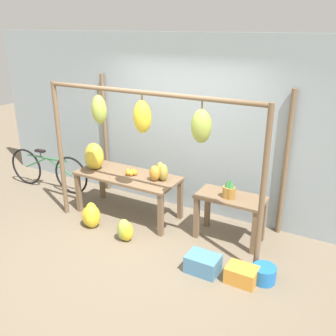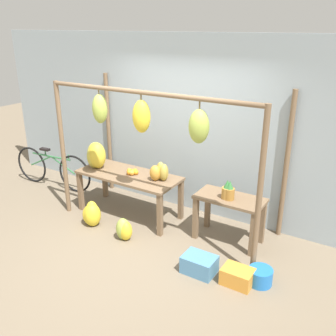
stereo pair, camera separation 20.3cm
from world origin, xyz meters
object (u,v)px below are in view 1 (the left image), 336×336
object	(u,v)px
fruit_crate_purple	(242,275)
blue_bucket	(264,274)
papaya_pile	(160,172)
pineapple_cluster	(229,190)
banana_pile_ground_right	(125,231)
banana_pile_ground_left	(91,216)
fruit_crate_white	(203,264)
orange_pile	(131,172)
parked_bicycle	(48,170)
banana_pile_on_table	(94,156)

from	to	relation	value
fruit_crate_purple	blue_bucket	bearing A→B (deg)	33.16
papaya_pile	pineapple_cluster	bearing A→B (deg)	-0.38
pineapple_cluster	blue_bucket	xyz separation A→B (m)	(0.73, -0.64, -0.69)
banana_pile_ground_right	fruit_crate_purple	distance (m)	1.76
banana_pile_ground_left	papaya_pile	bearing A→B (deg)	37.94
fruit_crate_white	orange_pile	bearing A→B (deg)	153.43
banana_pile_ground_left	parked_bicycle	size ratio (longest dim) A/B	0.22
banana_pile_ground_left	papaya_pile	size ratio (longest dim) A/B	1.32
pineapple_cluster	papaya_pile	world-z (taller)	papaya_pile
fruit_crate_purple	fruit_crate_white	bearing A→B (deg)	-175.14
pineapple_cluster	banana_pile_ground_right	distance (m)	1.58
orange_pile	banana_pile_ground_right	size ratio (longest dim) A/B	0.67
orange_pile	blue_bucket	xyz separation A→B (m)	(2.34, -0.62, -0.64)
orange_pile	pineapple_cluster	distance (m)	1.61
fruit_crate_white	pineapple_cluster	bearing A→B (deg)	90.84
banana_pile_ground_right	parked_bicycle	xyz separation A→B (m)	(-2.31, 0.78, 0.21)
fruit_crate_white	fruit_crate_purple	world-z (taller)	fruit_crate_white
orange_pile	papaya_pile	bearing A→B (deg)	2.49
fruit_crate_white	parked_bicycle	bearing A→B (deg)	166.05
papaya_pile	fruit_crate_purple	bearing A→B (deg)	-26.31
parked_bicycle	papaya_pile	world-z (taller)	papaya_pile
orange_pile	fruit_crate_purple	size ratio (longest dim) A/B	0.60
banana_pile_ground_right	fruit_crate_purple	size ratio (longest dim) A/B	0.90
pineapple_cluster	banana_pile_ground_left	size ratio (longest dim) A/B	0.68
orange_pile	pineapple_cluster	bearing A→B (deg)	0.53
banana_pile_ground_right	papaya_pile	distance (m)	1.00
banana_pile_on_table	fruit_crate_white	xyz separation A→B (m)	(2.30, -0.73, -0.80)
banana_pile_ground_left	blue_bucket	bearing A→B (deg)	0.22
banana_pile_ground_left	fruit_crate_white	size ratio (longest dim) A/B	0.98
parked_bicycle	pineapple_cluster	bearing A→B (deg)	-1.00
orange_pile	parked_bicycle	size ratio (longest dim) A/B	0.12
orange_pile	fruit_crate_purple	bearing A→B (deg)	-20.03
banana_pile_on_table	fruit_crate_purple	distance (m)	2.98
fruit_crate_white	fruit_crate_purple	bearing A→B (deg)	4.86
orange_pile	fruit_crate_white	xyz separation A→B (m)	(1.62, -0.81, -0.63)
pineapple_cluster	banana_pile_ground_right	world-z (taller)	pineapple_cluster
blue_bucket	parked_bicycle	bearing A→B (deg)	170.77
banana_pile_on_table	banana_pile_ground_right	world-z (taller)	banana_pile_on_table
banana_pile_ground_left	banana_pile_ground_right	xyz separation A→B (m)	(0.68, -0.07, -0.02)
orange_pile	banana_pile_on_table	bearing A→B (deg)	-172.80
banana_pile_on_table	orange_pile	size ratio (longest dim) A/B	1.97
banana_pile_ground_left	banana_pile_on_table	bearing A→B (deg)	122.17
banana_pile_on_table	pineapple_cluster	size ratio (longest dim) A/B	1.60
banana_pile_on_table	fruit_crate_purple	size ratio (longest dim) A/B	1.19
banana_pile_ground_left	banana_pile_ground_right	distance (m)	0.69
papaya_pile	fruit_crate_white	bearing A→B (deg)	-36.85
papaya_pile	fruit_crate_purple	world-z (taller)	papaya_pile
orange_pile	fruit_crate_white	distance (m)	1.92
fruit_crate_white	fruit_crate_purple	distance (m)	0.49
banana_pile_on_table	parked_bicycle	size ratio (longest dim) A/B	0.25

